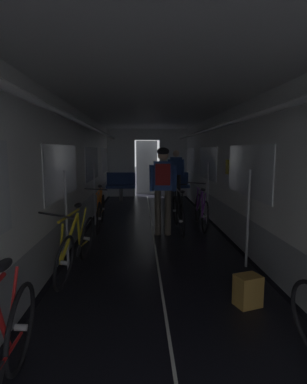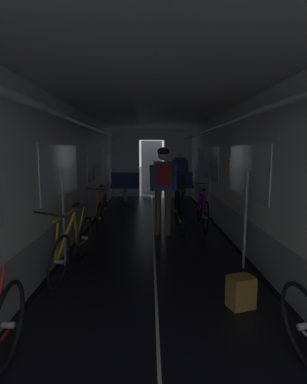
% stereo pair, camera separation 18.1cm
% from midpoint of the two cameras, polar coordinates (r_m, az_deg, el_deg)
% --- Properties ---
extents(ground_plane, '(60.00, 60.00, 0.00)m').
position_cam_midpoint_polar(ground_plane, '(2.63, 1.78, -31.42)').
color(ground_plane, black).
extents(train_car_shell, '(3.14, 12.34, 2.57)m').
position_cam_midpoint_polar(train_car_shell, '(5.63, -0.89, 8.12)').
color(train_car_shell, black).
rests_on(train_car_shell, ground).
extents(bench_seat_far_left, '(0.98, 0.51, 0.95)m').
position_cam_midpoint_polar(bench_seat_far_left, '(10.19, -6.67, 1.53)').
color(bench_seat_far_left, gray).
rests_on(bench_seat_far_left, ground).
extents(bench_seat_far_right, '(0.98, 0.51, 0.95)m').
position_cam_midpoint_polar(bench_seat_far_right, '(10.22, 3.45, 1.59)').
color(bench_seat_far_right, gray).
rests_on(bench_seat_far_right, ground).
extents(bicycle_purple, '(0.44, 1.69, 0.95)m').
position_cam_midpoint_polar(bicycle_purple, '(6.69, 8.18, -3.34)').
color(bicycle_purple, black).
rests_on(bicycle_purple, ground).
extents(bicycle_orange, '(0.44, 1.69, 0.95)m').
position_cam_midpoint_polar(bicycle_orange, '(6.60, -10.72, -3.55)').
color(bicycle_orange, black).
rests_on(bicycle_orange, ground).
extents(bicycle_yellow, '(0.49, 1.70, 0.96)m').
position_cam_midpoint_polar(bicycle_yellow, '(4.34, -15.48, -9.69)').
color(bicycle_yellow, black).
rests_on(bicycle_yellow, ground).
extents(person_cyclist_aisle, '(0.54, 0.41, 1.73)m').
position_cam_midpoint_polar(person_cyclist_aisle, '(5.89, 0.91, 2.00)').
color(person_cyclist_aisle, brown).
rests_on(person_cyclist_aisle, ground).
extents(bicycle_black_in_aisle, '(0.44, 1.69, 0.94)m').
position_cam_midpoint_polar(bicycle_black_in_aisle, '(6.28, 3.88, -4.00)').
color(bicycle_black_in_aisle, black).
rests_on(bicycle_black_in_aisle, ground).
extents(person_standing_near_bench, '(0.53, 0.23, 1.69)m').
position_cam_midpoint_polar(person_standing_near_bench, '(9.81, 3.71, 3.72)').
color(person_standing_near_bench, '#2D2D33').
rests_on(person_standing_near_bench, ground).
extents(backpack_on_floor, '(0.31, 0.27, 0.34)m').
position_cam_midpoint_polar(backpack_on_floor, '(3.54, 15.88, -17.43)').
color(backpack_on_floor, olive).
rests_on(backpack_on_floor, ground).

